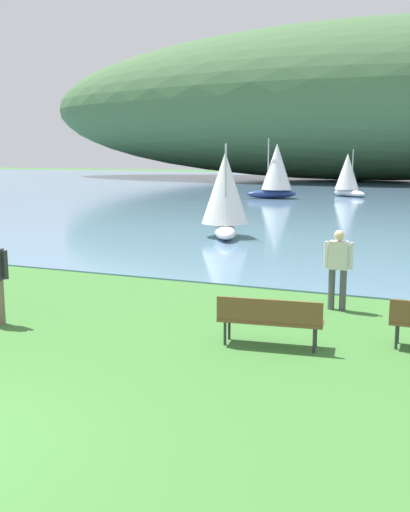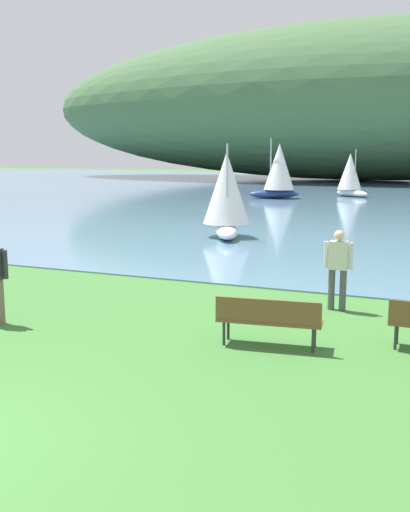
{
  "view_description": "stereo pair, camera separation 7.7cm",
  "coord_description": "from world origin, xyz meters",
  "px_view_note": "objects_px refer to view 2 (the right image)",
  "views": [
    {
      "loc": [
        5.47,
        -4.23,
        3.31
      ],
      "look_at": [
        0.46,
        7.96,
        1.0
      ],
      "focal_mm": 41.61,
      "sensor_mm": 36.0,
      "label": 1
    },
    {
      "loc": [
        5.54,
        -4.2,
        3.31
      ],
      "look_at": [
        0.46,
        7.96,
        1.0
      ],
      "focal_mm": 41.61,
      "sensor_mm": 36.0,
      "label": 2
    }
  ],
  "objects_px": {
    "sailboat_nearest_to_shore": "(227,194)",
    "sailboat_mid_bay": "(350,174)",
    "park_bench_near_camera": "(269,318)",
    "person_at_shoreline": "(338,265)",
    "sailboat_far_off": "(279,170)"
  },
  "relations": [
    {
      "from": "sailboat_nearest_to_shore",
      "to": "sailboat_far_off",
      "type": "relative_size",
      "value": 0.84
    },
    {
      "from": "sailboat_nearest_to_shore",
      "to": "park_bench_near_camera",
      "type": "bearing_deg",
      "value": -66.19
    },
    {
      "from": "park_bench_near_camera",
      "to": "person_at_shoreline",
      "type": "height_order",
      "value": "person_at_shoreline"
    },
    {
      "from": "park_bench_near_camera",
      "to": "person_at_shoreline",
      "type": "xyz_separation_m",
      "value": [
        0.63,
        2.93,
        0.46
      ]
    },
    {
      "from": "person_at_shoreline",
      "to": "sailboat_far_off",
      "type": "bearing_deg",
      "value": 108.1
    },
    {
      "from": "sailboat_nearest_to_shore",
      "to": "sailboat_mid_bay",
      "type": "xyz_separation_m",
      "value": [
        0.89,
        23.81,
        -0.04
      ]
    },
    {
      "from": "sailboat_nearest_to_shore",
      "to": "sailboat_far_off",
      "type": "height_order",
      "value": "sailboat_far_off"
    },
    {
      "from": "park_bench_near_camera",
      "to": "sailboat_mid_bay",
      "type": "bearing_deg",
      "value": 97.04
    },
    {
      "from": "person_at_shoreline",
      "to": "park_bench_near_camera",
      "type": "bearing_deg",
      "value": -102.17
    },
    {
      "from": "sailboat_mid_bay",
      "to": "sailboat_far_off",
      "type": "height_order",
      "value": "sailboat_far_off"
    },
    {
      "from": "park_bench_near_camera",
      "to": "sailboat_nearest_to_shore",
      "type": "relative_size",
      "value": 0.51
    },
    {
      "from": "person_at_shoreline",
      "to": "sailboat_far_off",
      "type": "xyz_separation_m",
      "value": [
        -9.48,
        29.01,
        1.07
      ]
    },
    {
      "from": "person_at_shoreline",
      "to": "sailboat_mid_bay",
      "type": "distance_m",
      "value": 33.35
    },
    {
      "from": "sailboat_nearest_to_shore",
      "to": "sailboat_mid_bay",
      "type": "bearing_deg",
      "value": 87.85
    },
    {
      "from": "sailboat_far_off",
      "to": "park_bench_near_camera",
      "type": "bearing_deg",
      "value": -74.51
    }
  ]
}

